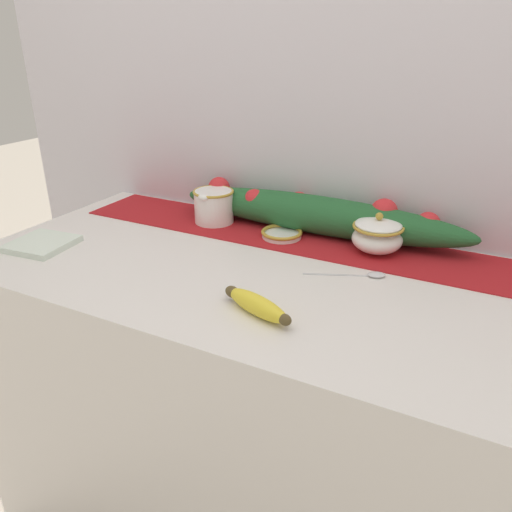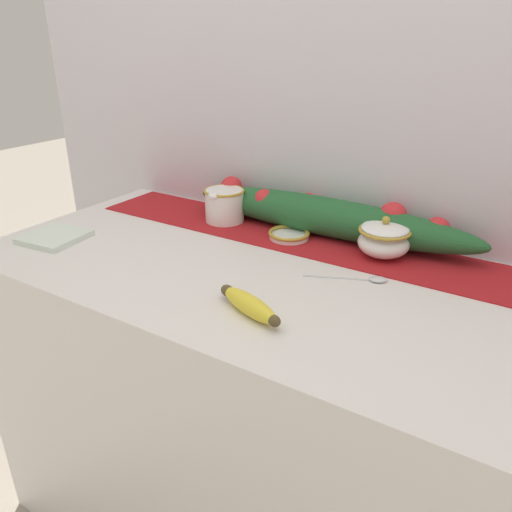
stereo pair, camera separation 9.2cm
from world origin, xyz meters
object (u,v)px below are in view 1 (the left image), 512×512
(small_dish, at_px, (282,234))
(napkin_stack, at_px, (42,244))
(sugar_bowl, at_px, (377,235))
(spoon, at_px, (371,275))
(cream_pitcher, at_px, (214,205))
(banana, at_px, (257,305))

(small_dish, bearing_deg, napkin_stack, -147.38)
(sugar_bowl, relative_size, napkin_stack, 0.86)
(spoon, bearing_deg, cream_pitcher, 141.05)
(cream_pitcher, bearing_deg, spoon, -15.54)
(banana, bearing_deg, napkin_stack, 175.88)
(small_dish, height_order, napkin_stack, small_dish)
(sugar_bowl, distance_m, napkin_stack, 0.90)
(banana, height_order, napkin_stack, banana)
(cream_pitcher, distance_m, napkin_stack, 0.49)
(sugar_bowl, bearing_deg, cream_pitcher, 179.91)
(sugar_bowl, relative_size, spoon, 0.71)
(sugar_bowl, distance_m, banana, 0.45)
(spoon, xyz_separation_m, napkin_stack, (-0.84, -0.23, 0.00))
(banana, xyz_separation_m, spoon, (0.16, 0.28, -0.02))
(banana, distance_m, napkin_stack, 0.68)
(sugar_bowl, height_order, banana, sugar_bowl)
(small_dish, relative_size, napkin_stack, 0.76)
(cream_pitcher, relative_size, small_dish, 1.22)
(sugar_bowl, height_order, small_dish, sugar_bowl)
(sugar_bowl, xyz_separation_m, small_dish, (-0.26, -0.02, -0.04))
(small_dish, xyz_separation_m, napkin_stack, (-0.55, -0.35, -0.01))
(small_dish, height_order, banana, banana)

